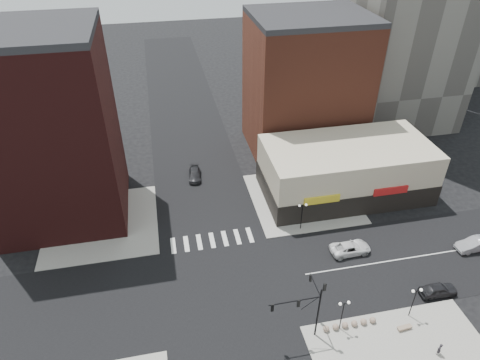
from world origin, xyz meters
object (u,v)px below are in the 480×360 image
object	(u,v)px
street_lamp_se_a	(343,309)
stone_bench	(404,328)
street_lamp_se_b	(415,296)
pedestrian	(439,349)
dark_sedan_north	(195,175)
traffic_signal	(309,302)
street_lamp_ne	(302,210)
silver_sedan	(475,244)
white_suv	(350,248)
dark_sedan_east	(438,290)

from	to	relation	value
street_lamp_se_a	stone_bench	size ratio (longest dim) A/B	2.55
street_lamp_se_a	street_lamp_se_b	distance (m)	8.00
stone_bench	pedestrian	bearing A→B (deg)	-66.63
pedestrian	stone_bench	world-z (taller)	pedestrian
street_lamp_se_a	dark_sedan_north	distance (m)	33.34
traffic_signal	street_lamp_ne	xyz separation A→B (m)	(4.76, 15.83, -1.67)
street_lamp_se_b	street_lamp_ne	world-z (taller)	same
street_lamp_ne	dark_sedan_north	xyz separation A→B (m)	(-12.61, 15.14, -2.63)
street_lamp_se_b	silver_sedan	size ratio (longest dim) A/B	0.85
pedestrian	stone_bench	distance (m)	3.80
street_lamp_se_a	silver_sedan	distance (m)	23.08
traffic_signal	street_lamp_se_b	xyz separation A→B (m)	(11.76, -0.17, -1.67)
traffic_signal	white_suv	xyz separation A→B (m)	(9.51, 10.31, -4.24)
street_lamp_se_b	stone_bench	world-z (taller)	street_lamp_se_b
street_lamp_se_a	dark_sedan_north	world-z (taller)	street_lamp_se_a
white_suv	pedestrian	xyz separation A→B (m)	(2.67, -15.27, 0.17)
street_lamp_se_a	street_lamp_se_b	size ratio (longest dim) A/B	1.00
street_lamp_se_b	white_suv	distance (m)	11.03
white_suv	street_lamp_se_b	bearing A→B (deg)	-169.95
white_suv	traffic_signal	bearing A→B (deg)	135.25
street_lamp_se_a	pedestrian	size ratio (longest dim) A/B	2.69
street_lamp_se_a	street_lamp_se_b	xyz separation A→B (m)	(8.00, 0.00, 0.00)
traffic_signal	street_lamp_se_a	bearing A→B (deg)	-2.57
white_suv	silver_sedan	bearing A→B (deg)	-101.66
traffic_signal	silver_sedan	distance (m)	26.79
white_suv	dark_sedan_east	distance (m)	10.93
dark_sedan_east	dark_sedan_north	world-z (taller)	dark_sedan_east
dark_sedan_east	pedestrian	world-z (taller)	pedestrian
street_lamp_se_b	street_lamp_ne	bearing A→B (deg)	113.63
stone_bench	traffic_signal	bearing A→B (deg)	166.14
street_lamp_se_b	dark_sedan_north	xyz separation A→B (m)	(-19.61, 31.14, -2.63)
stone_bench	white_suv	bearing A→B (deg)	89.40
street_lamp_ne	silver_sedan	distance (m)	22.29
dark_sedan_north	street_lamp_ne	bearing A→B (deg)	-44.42
pedestrian	street_lamp_se_a	bearing A→B (deg)	-58.86
dark_sedan_north	street_lamp_se_b	bearing A→B (deg)	-52.01
silver_sedan	dark_sedan_east	bearing A→B (deg)	-59.44
traffic_signal	pedestrian	world-z (taller)	traffic_signal
traffic_signal	street_lamp_se_a	xyz separation A→B (m)	(3.76, -0.17, -1.67)
dark_sedan_north	silver_sedan	bearing A→B (deg)	-29.33
white_suv	dark_sedan_east	bearing A→B (deg)	-142.16
street_lamp_se_b	dark_sedan_east	bearing A→B (deg)	23.81
street_lamp_se_b	silver_sedan	xyz separation A→B (m)	(13.58, 7.81, -2.48)
dark_sedan_north	street_lamp_se_a	bearing A→B (deg)	-63.77
street_lamp_se_a	white_suv	world-z (taller)	street_lamp_se_a
silver_sedan	white_suv	bearing A→B (deg)	-101.96
street_lamp_se_a	street_lamp_ne	distance (m)	16.03
traffic_signal	dark_sedan_north	xyz separation A→B (m)	(-7.85, 30.97, -4.30)
street_lamp_ne	white_suv	distance (m)	7.72
white_suv	pedestrian	bearing A→B (deg)	-172.15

